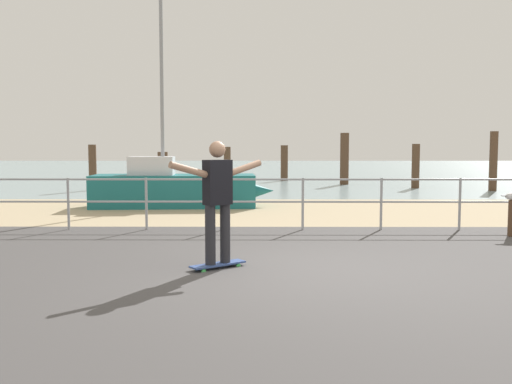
{
  "coord_description": "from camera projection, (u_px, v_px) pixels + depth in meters",
  "views": [
    {
      "loc": [
        -0.44,
        -7.29,
        1.65
      ],
      "look_at": [
        -0.5,
        2.0,
        0.9
      ],
      "focal_mm": 38.89,
      "sensor_mm": 36.0,
      "label": 1
    }
  ],
  "objects": [
    {
      "name": "beach_strip",
      "position": [
        277.0,
        211.0,
        14.37
      ],
      "size": [
        24.0,
        6.0,
        0.04
      ],
      "primitive_type": "cube",
      "color": "tan",
      "rests_on": "ground"
    },
    {
      "name": "groyne_post_2",
      "position": [
        227.0,
        168.0,
        22.28
      ],
      "size": [
        0.28,
        0.28,
        1.67
      ],
      "primitive_type": "cylinder",
      "color": "#513826",
      "rests_on": "ground"
    },
    {
      "name": "skateboard",
      "position": [
        218.0,
        265.0,
        7.49
      ],
      "size": [
        0.75,
        0.65,
        0.08
      ],
      "color": "#334C8C",
      "rests_on": "ground"
    },
    {
      "name": "sea_surface",
      "position": [
        265.0,
        169.0,
        42.28
      ],
      "size": [
        72.0,
        50.0,
        0.04
      ],
      "primitive_type": "cube",
      "color": "#849EA3",
      "rests_on": "ground"
    },
    {
      "name": "ground_plane",
      "position": [
        298.0,
        290.0,
        6.4
      ],
      "size": [
        24.0,
        10.0,
        0.04
      ],
      "primitive_type": "cube",
      "color": "#474444",
      "rests_on": "ground"
    },
    {
      "name": "groyne_post_6",
      "position": [
        493.0,
        161.0,
        20.7
      ],
      "size": [
        0.29,
        0.29,
        2.25
      ],
      "primitive_type": "cylinder",
      "color": "#513826",
      "rests_on": "ground"
    },
    {
      "name": "railing_fence",
      "position": [
        185.0,
        196.0,
        10.94
      ],
      "size": [
        13.99,
        0.05,
        1.05
      ],
      "color": "#9EA0A5",
      "rests_on": "ground"
    },
    {
      "name": "groyne_post_0",
      "position": [
        93.0,
        168.0,
        20.96
      ],
      "size": [
        0.29,
        0.29,
        1.75
      ],
      "primitive_type": "cylinder",
      "color": "#513826",
      "rests_on": "ground"
    },
    {
      "name": "groyne_post_3",
      "position": [
        284.0,
        163.0,
        27.14
      ],
      "size": [
        0.35,
        0.35,
        1.75
      ],
      "primitive_type": "cylinder",
      "color": "#513826",
      "rests_on": "ground"
    },
    {
      "name": "groyne_post_4",
      "position": [
        344.0,
        159.0,
        24.28
      ],
      "size": [
        0.38,
        0.38,
        2.28
      ],
      "primitive_type": "cylinder",
      "color": "#513826",
      "rests_on": "ground"
    },
    {
      "name": "sailboat",
      "position": [
        180.0,
        188.0,
        15.2
      ],
      "size": [
        5.01,
        1.68,
        5.71
      ],
      "color": "#19666B",
      "rests_on": "ground"
    },
    {
      "name": "skateboarder",
      "position": [
        218.0,
        195.0,
        7.42
      ],
      "size": [
        1.2,
        0.96,
        1.65
      ],
      "color": "#26262B",
      "rests_on": "skateboard"
    },
    {
      "name": "groyne_post_1",
      "position": [
        163.0,
        171.0,
        21.81
      ],
      "size": [
        0.4,
        0.4,
        1.47
      ],
      "primitive_type": "cylinder",
      "color": "#513826",
      "rests_on": "ground"
    },
    {
      "name": "groyne_post_5",
      "position": [
        416.0,
        166.0,
        22.11
      ],
      "size": [
        0.31,
        0.31,
        1.79
      ],
      "primitive_type": "cylinder",
      "color": "#513826",
      "rests_on": "ground"
    }
  ]
}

